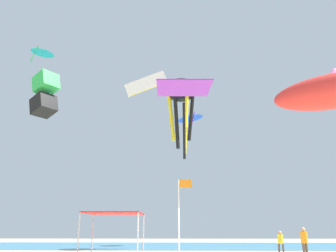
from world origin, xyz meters
TOP-DOWN VIEW (x-y plane):
  - ocean_strip at (0.00, 24.81)m, footprint 110.00×19.41m
  - canopy_tent at (-2.25, 3.52)m, footprint 2.90×2.95m
  - person_near_tent at (9.05, 8.23)m, footprint 0.43×0.43m
  - person_leftmost at (8.21, 10.61)m, footprint 0.38×0.37m
  - banner_flag at (1.17, 0.14)m, footprint 0.61×0.06m
  - kite_delta_blue at (2.59, 24.02)m, footprint 3.63×3.59m
  - kite_box_green at (-7.83, 6.60)m, footprint 2.03×1.98m
  - kite_parafoil_white at (-1.60, 12.87)m, footprint 3.78×0.55m
  - kite_diamond_purple at (1.45, 3.26)m, footprint 3.11×3.11m
  - kite_octopus_black at (1.49, 17.08)m, footprint 4.24×4.24m
  - kite_delta_teal at (-13.69, 19.27)m, footprint 3.45×3.44m

SIDE VIEW (x-z plane):
  - ocean_strip at x=0.00m, z-range 0.00..0.03m
  - person_leftmost at x=8.21m, z-range 0.14..1.71m
  - person_near_tent at x=9.05m, z-range 0.16..1.95m
  - banner_flag at x=1.17m, z-range 0.38..4.12m
  - canopy_tent at x=-2.25m, z-range 1.11..3.61m
  - kite_diamond_purple at x=1.45m, z-range 7.01..11.26m
  - kite_box_green at x=-7.83m, z-range 8.88..11.94m
  - kite_parafoil_white at x=-1.60m, z-range 12.64..14.94m
  - kite_delta_blue at x=2.59m, z-range 13.05..15.76m
  - kite_octopus_black at x=1.49m, z-range 10.88..18.17m
  - kite_delta_teal at x=-13.69m, z-range 19.54..21.65m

